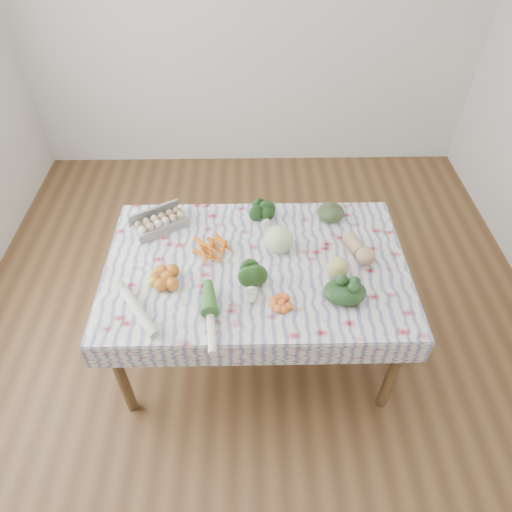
% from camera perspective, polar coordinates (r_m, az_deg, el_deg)
% --- Properties ---
extents(ground, '(4.50, 4.50, 0.00)m').
position_cam_1_polar(ground, '(3.10, 0.00, -10.87)').
color(ground, brown).
rests_on(ground, ground).
extents(wall_back, '(4.00, 0.04, 2.80)m').
position_cam_1_polar(wall_back, '(4.17, -0.64, 28.59)').
color(wall_back, silver).
rests_on(wall_back, ground).
extents(dining_table, '(1.60, 1.00, 0.75)m').
position_cam_1_polar(dining_table, '(2.56, 0.00, -2.25)').
color(dining_table, brown).
rests_on(dining_table, ground).
extents(tablecloth, '(1.66, 1.06, 0.01)m').
position_cam_1_polar(tablecloth, '(2.51, 0.00, -1.04)').
color(tablecloth, white).
rests_on(tablecloth, dining_table).
extents(egg_carton, '(0.34, 0.27, 0.08)m').
position_cam_1_polar(egg_carton, '(2.74, -11.82, 3.90)').
color(egg_carton, '#979893').
rests_on(egg_carton, tablecloth).
extents(carrot_bunch, '(0.26, 0.25, 0.04)m').
position_cam_1_polar(carrot_bunch, '(2.56, -5.15, 0.59)').
color(carrot_bunch, '#DC6109').
rests_on(carrot_bunch, tablecloth).
extents(kale_bunch, '(0.18, 0.17, 0.13)m').
position_cam_1_polar(kale_bunch, '(2.71, 0.92, 5.17)').
color(kale_bunch, '#1A3715').
rests_on(kale_bunch, tablecloth).
extents(kabocha_squash, '(0.18, 0.18, 0.10)m').
position_cam_1_polar(kabocha_squash, '(2.79, 9.35, 5.43)').
color(kabocha_squash, '#384826').
rests_on(kabocha_squash, tablecloth).
extents(cabbage, '(0.20, 0.20, 0.16)m').
position_cam_1_polar(cabbage, '(2.53, 2.91, 2.09)').
color(cabbage, '#C3E199').
rests_on(cabbage, tablecloth).
extents(butternut_squash, '(0.18, 0.25, 0.11)m').
position_cam_1_polar(butternut_squash, '(2.58, 12.83, 0.98)').
color(butternut_squash, tan).
rests_on(butternut_squash, tablecloth).
extents(orange_cluster, '(0.24, 0.24, 0.07)m').
position_cam_1_polar(orange_cluster, '(2.43, -11.09, -2.63)').
color(orange_cluster, orange).
rests_on(orange_cluster, tablecloth).
extents(broccoli, '(0.15, 0.15, 0.11)m').
position_cam_1_polar(broccoli, '(2.34, -0.58, -3.25)').
color(broccoli, '#254B1A').
rests_on(broccoli, tablecloth).
extents(mandarin_cluster, '(0.18, 0.18, 0.04)m').
position_cam_1_polar(mandarin_cluster, '(2.29, 3.23, -5.85)').
color(mandarin_cluster, orange).
rests_on(mandarin_cluster, tablecloth).
extents(grapefruit, '(0.15, 0.15, 0.12)m').
position_cam_1_polar(grapefruit, '(2.44, 10.19, -1.42)').
color(grapefruit, '#CEBC65').
rests_on(grapefruit, tablecloth).
extents(spinach_bag, '(0.24, 0.21, 0.10)m').
position_cam_1_polar(spinach_bag, '(2.35, 11.05, -4.40)').
color(spinach_bag, '#183215').
rests_on(spinach_bag, tablecloth).
extents(daikon, '(0.25, 0.32, 0.05)m').
position_cam_1_polar(daikon, '(2.32, -14.40, -6.83)').
color(daikon, beige).
rests_on(daikon, tablecloth).
extents(leek, '(0.09, 0.41, 0.04)m').
position_cam_1_polar(leek, '(2.24, -5.71, -7.69)').
color(leek, white).
rests_on(leek, tablecloth).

